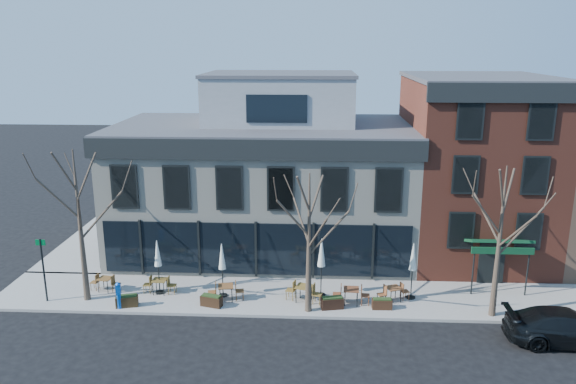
{
  "coord_description": "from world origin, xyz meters",
  "views": [
    {
      "loc": [
        3.3,
        -29.36,
        13.1
      ],
      "look_at": [
        1.69,
        2.0,
        4.67
      ],
      "focal_mm": 35.0,
      "sensor_mm": 36.0,
      "label": 1
    }
  ],
  "objects_px": {
    "parked_sedan": "(567,327)",
    "umbrella_0": "(158,256)",
    "call_box": "(119,294)",
    "cafe_set_0": "(105,283)"
  },
  "relations": [
    {
      "from": "call_box",
      "to": "cafe_set_0",
      "type": "xyz_separation_m",
      "value": [
        -1.44,
        1.99,
        -0.3
      ]
    },
    {
      "from": "cafe_set_0",
      "to": "call_box",
      "type": "bearing_deg",
      "value": -54.1
    },
    {
      "from": "parked_sedan",
      "to": "umbrella_0",
      "type": "relative_size",
      "value": 1.81
    },
    {
      "from": "call_box",
      "to": "umbrella_0",
      "type": "xyz_separation_m",
      "value": [
        1.54,
        1.85,
        1.33
      ]
    },
    {
      "from": "parked_sedan",
      "to": "cafe_set_0",
      "type": "xyz_separation_m",
      "value": [
        -22.48,
        4.01,
        -0.17
      ]
    },
    {
      "from": "call_box",
      "to": "cafe_set_0",
      "type": "relative_size",
      "value": 0.82
    },
    {
      "from": "parked_sedan",
      "to": "cafe_set_0",
      "type": "height_order",
      "value": "parked_sedan"
    },
    {
      "from": "cafe_set_0",
      "to": "umbrella_0",
      "type": "bearing_deg",
      "value": -2.7
    },
    {
      "from": "parked_sedan",
      "to": "cafe_set_0",
      "type": "distance_m",
      "value": 22.84
    },
    {
      "from": "parked_sedan",
      "to": "umbrella_0",
      "type": "xyz_separation_m",
      "value": [
        -19.5,
        3.87,
        1.46
      ]
    }
  ]
}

